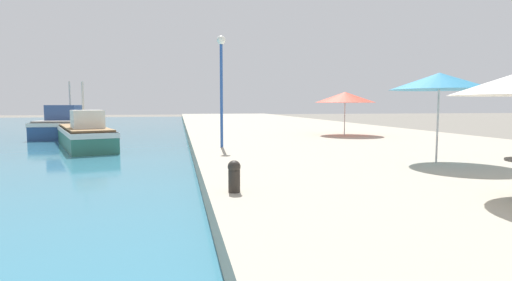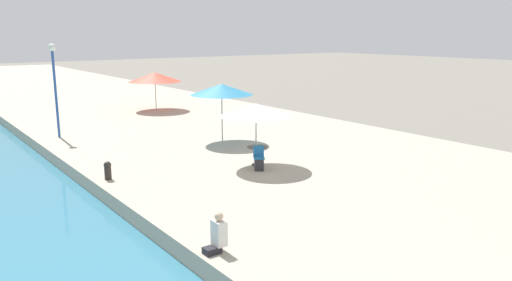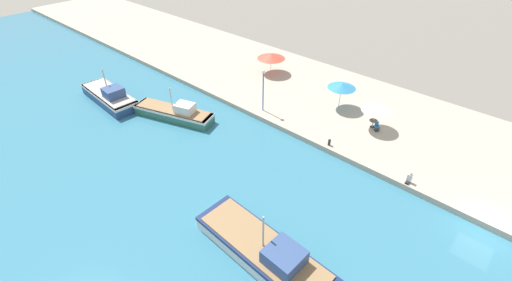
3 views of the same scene
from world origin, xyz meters
name	(u,v)px [view 3 (image 3 of 3)]	position (x,y,z in m)	size (l,w,h in m)	color
ground_plane	(485,229)	(0.00, 0.00, 0.00)	(200.00, 200.00, 0.00)	slate
quay_promenade	(213,56)	(8.00, 37.00, 0.28)	(16.00, 90.00, 0.55)	#B2A893
fishing_boat_near	(265,251)	(-12.13, 9.96, 0.80)	(3.32, 10.00, 3.81)	silver
fishing_boat_mid	(175,113)	(-5.53, 27.95, 0.74)	(4.76, 8.85, 3.51)	#33705B
fishing_boat_far	(110,96)	(-8.25, 36.06, 0.82)	(3.19, 8.59, 3.94)	navy
cafe_umbrella_pink	(377,108)	(5.84, 11.56, 2.74)	(2.81, 2.81, 2.44)	#B7B7B7
cafe_umbrella_white	(342,86)	(7.21, 16.13, 3.03)	(2.91, 2.91, 2.73)	#B7B7B7
cafe_umbrella_striped	(271,56)	(8.94, 27.08, 2.74)	(3.48, 3.48, 2.50)	#B7B7B7
cafe_table	(373,122)	(5.93, 11.60, 1.09)	(0.80, 0.80, 0.74)	#333338
cafe_chair_left	(377,128)	(5.55, 10.99, 0.88)	(0.57, 0.58, 0.91)	#2D2D33
person_at_quay	(409,178)	(0.49, 5.82, 0.98)	(0.53, 0.36, 0.98)	#232328
mooring_bollard	(329,142)	(0.53, 13.15, 0.90)	(0.26, 0.26, 0.65)	#2D2823
lamppost	(263,83)	(1.19, 21.69, 3.65)	(0.36, 0.36, 4.56)	#28519E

